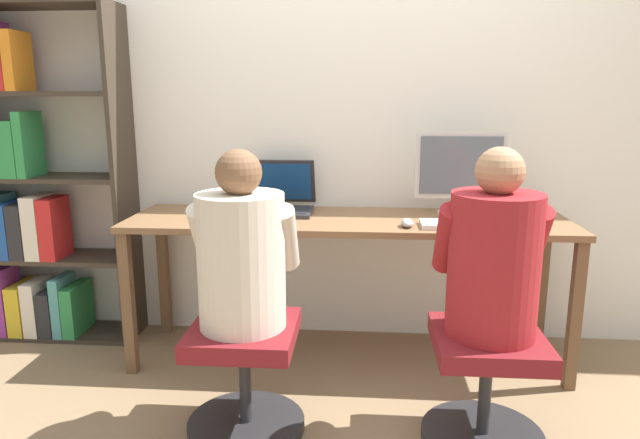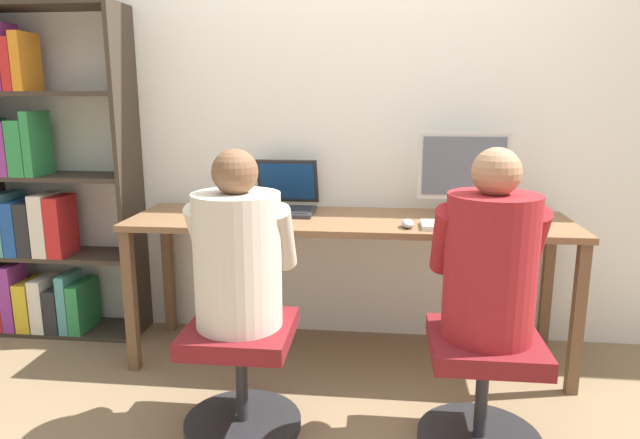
{
  "view_description": "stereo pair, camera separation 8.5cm",
  "coord_description": "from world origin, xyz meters",
  "px_view_note": "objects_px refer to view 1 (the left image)",
  "views": [
    {
      "loc": [
        0.07,
        -2.43,
        1.32
      ],
      "look_at": [
        -0.12,
        0.08,
        0.76
      ],
      "focal_mm": 32.0,
      "sensor_mm": 36.0,
      "label": 1
    },
    {
      "loc": [
        0.16,
        -2.42,
        1.32
      ],
      "look_at": [
        -0.12,
        0.08,
        0.76
      ],
      "focal_mm": 32.0,
      "sensor_mm": 36.0,
      "label": 2
    }
  ],
  "objects_px": {
    "laptop": "(281,201)",
    "office_chair_left": "(486,381)",
    "person_at_laptop": "(241,253)",
    "person_at_monitor": "(494,256)",
    "office_chair_right": "(245,371)",
    "desktop_monitor": "(460,173)",
    "keyboard": "(466,225)",
    "bookshelf": "(27,195)"
  },
  "relations": [
    {
      "from": "laptop",
      "to": "office_chair_left",
      "type": "xyz_separation_m",
      "value": [
        0.9,
        -0.82,
        -0.53
      ]
    },
    {
      "from": "person_at_laptop",
      "to": "laptop",
      "type": "bearing_deg",
      "value": 87.48
    },
    {
      "from": "person_at_monitor",
      "to": "office_chair_right",
      "type": "bearing_deg",
      "value": 179.9
    },
    {
      "from": "laptop",
      "to": "office_chair_left",
      "type": "relative_size",
      "value": 0.78
    },
    {
      "from": "person_at_monitor",
      "to": "desktop_monitor",
      "type": "bearing_deg",
      "value": 90.16
    },
    {
      "from": "laptop",
      "to": "person_at_monitor",
      "type": "bearing_deg",
      "value": -42.34
    },
    {
      "from": "keyboard",
      "to": "person_at_laptop",
      "type": "xyz_separation_m",
      "value": [
        -0.92,
        -0.51,
        -0.01
      ]
    },
    {
      "from": "person_at_laptop",
      "to": "bookshelf",
      "type": "distance_m",
      "value": 1.56
    },
    {
      "from": "office_chair_left",
      "to": "person_at_laptop",
      "type": "height_order",
      "value": "person_at_laptop"
    },
    {
      "from": "laptop",
      "to": "person_at_monitor",
      "type": "distance_m",
      "value": 1.21
    },
    {
      "from": "laptop",
      "to": "person_at_laptop",
      "type": "xyz_separation_m",
      "value": [
        -0.04,
        -0.81,
        -0.05
      ]
    },
    {
      "from": "office_chair_right",
      "to": "desktop_monitor",
      "type": "bearing_deg",
      "value": 40.73
    },
    {
      "from": "keyboard",
      "to": "bookshelf",
      "type": "relative_size",
      "value": 0.23
    },
    {
      "from": "office_chair_left",
      "to": "person_at_monitor",
      "type": "height_order",
      "value": "person_at_monitor"
    },
    {
      "from": "desktop_monitor",
      "to": "laptop",
      "type": "relative_size",
      "value": 1.19
    },
    {
      "from": "desktop_monitor",
      "to": "office_chair_right",
      "type": "relative_size",
      "value": 0.93
    },
    {
      "from": "office_chair_right",
      "to": "bookshelf",
      "type": "bearing_deg",
      "value": 148.27
    },
    {
      "from": "keyboard",
      "to": "laptop",
      "type": "bearing_deg",
      "value": 161.66
    },
    {
      "from": "person_at_laptop",
      "to": "bookshelf",
      "type": "height_order",
      "value": "bookshelf"
    },
    {
      "from": "office_chair_left",
      "to": "laptop",
      "type": "bearing_deg",
      "value": 137.47
    },
    {
      "from": "laptop",
      "to": "office_chair_right",
      "type": "distance_m",
      "value": 0.97
    },
    {
      "from": "person_at_monitor",
      "to": "person_at_laptop",
      "type": "height_order",
      "value": "person_at_monitor"
    },
    {
      "from": "laptop",
      "to": "office_chair_right",
      "type": "height_order",
      "value": "laptop"
    },
    {
      "from": "desktop_monitor",
      "to": "keyboard",
      "type": "xyz_separation_m",
      "value": [
        -0.01,
        -0.28,
        -0.2
      ]
    },
    {
      "from": "bookshelf",
      "to": "person_at_monitor",
      "type": "bearing_deg",
      "value": -20.02
    },
    {
      "from": "laptop",
      "to": "bookshelf",
      "type": "xyz_separation_m",
      "value": [
        -1.37,
        0.01,
        0.01
      ]
    },
    {
      "from": "office_chair_right",
      "to": "person_at_laptop",
      "type": "xyz_separation_m",
      "value": [
        0.0,
        0.01,
        0.48
      ]
    },
    {
      "from": "person_at_monitor",
      "to": "person_at_laptop",
      "type": "distance_m",
      "value": 0.93
    },
    {
      "from": "keyboard",
      "to": "desktop_monitor",
      "type": "bearing_deg",
      "value": 88.65
    },
    {
      "from": "office_chair_left",
      "to": "bookshelf",
      "type": "height_order",
      "value": "bookshelf"
    },
    {
      "from": "person_at_laptop",
      "to": "desktop_monitor",
      "type": "bearing_deg",
      "value": 40.54
    },
    {
      "from": "office_chair_left",
      "to": "office_chair_right",
      "type": "relative_size",
      "value": 1.0
    },
    {
      "from": "person_at_monitor",
      "to": "bookshelf",
      "type": "xyz_separation_m",
      "value": [
        -2.26,
        0.82,
        0.05
      ]
    },
    {
      "from": "office_chair_right",
      "to": "person_at_laptop",
      "type": "bearing_deg",
      "value": 90.0
    },
    {
      "from": "keyboard",
      "to": "person_at_monitor",
      "type": "xyz_separation_m",
      "value": [
        0.01,
        -0.52,
        0.0
      ]
    },
    {
      "from": "keyboard",
      "to": "office_chair_right",
      "type": "distance_m",
      "value": 1.17
    },
    {
      "from": "office_chair_left",
      "to": "bookshelf",
      "type": "relative_size",
      "value": 0.27
    },
    {
      "from": "desktop_monitor",
      "to": "keyboard",
      "type": "bearing_deg",
      "value": -91.35
    },
    {
      "from": "person_at_laptop",
      "to": "bookshelf",
      "type": "xyz_separation_m",
      "value": [
        -1.33,
        0.82,
        0.06
      ]
    },
    {
      "from": "keyboard",
      "to": "person_at_laptop",
      "type": "relative_size",
      "value": 0.6
    },
    {
      "from": "person_at_laptop",
      "to": "person_at_monitor",
      "type": "bearing_deg",
      "value": -0.44
    },
    {
      "from": "desktop_monitor",
      "to": "office_chair_left",
      "type": "height_order",
      "value": "desktop_monitor"
    }
  ]
}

